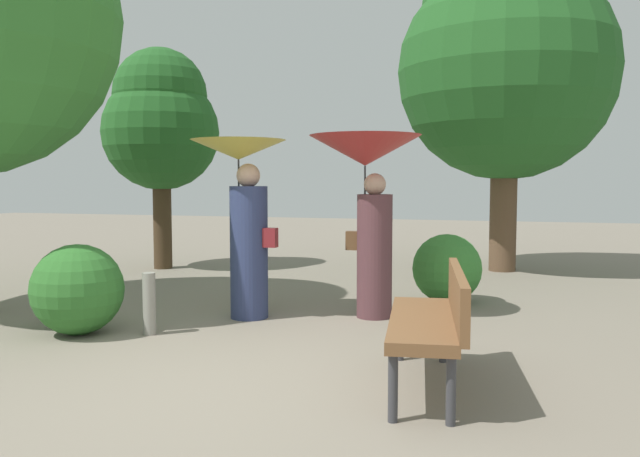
{
  "coord_description": "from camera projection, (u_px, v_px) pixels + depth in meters",
  "views": [
    {
      "loc": [
        2.02,
        -3.97,
        1.44
      ],
      "look_at": [
        0.0,
        2.67,
        0.92
      ],
      "focal_mm": 35.74,
      "sensor_mm": 36.0,
      "label": 1
    }
  ],
  "objects": [
    {
      "name": "path_marker_post",
      "position": [
        149.0,
        304.0,
        5.96
      ],
      "size": [
        0.12,
        0.12,
        0.59
      ],
      "primitive_type": "cylinder",
      "color": "gray",
      "rests_on": "ground"
    },
    {
      "name": "park_bench",
      "position": [
        434.0,
        316.0,
        4.39
      ],
      "size": [
        0.69,
        1.55,
        0.83
      ],
      "rotation": [
        0.0,
        0.0,
        -1.43
      ],
      "color": "#38383D",
      "rests_on": "ground"
    },
    {
      "name": "tree_mid_left",
      "position": [
        161.0,
        121.0,
        10.38
      ],
      "size": [
        1.9,
        1.9,
        3.6
      ],
      "color": "#42301E",
      "rests_on": "ground"
    },
    {
      "name": "bush_path_right",
      "position": [
        447.0,
        268.0,
        7.54
      ],
      "size": [
        0.82,
        0.82,
        0.82
      ],
      "primitive_type": "sphere",
      "color": "#387F33",
      "rests_on": "ground"
    },
    {
      "name": "person_right",
      "position": [
        368.0,
        181.0,
        6.69
      ],
      "size": [
        1.18,
        1.18,
        1.92
      ],
      "rotation": [
        0.0,
        0.0,
        1.43
      ],
      "color": "#563338",
      "rests_on": "ground"
    },
    {
      "name": "tree_near_right",
      "position": [
        507.0,
        55.0,
        10.02
      ],
      "size": [
        3.41,
        3.41,
        5.37
      ],
      "color": "brown",
      "rests_on": "ground"
    },
    {
      "name": "person_left",
      "position": [
        244.0,
        202.0,
        6.67
      ],
      "size": [
        1.0,
        1.0,
        1.87
      ],
      "rotation": [
        0.0,
        0.0,
        1.43
      ],
      "color": "navy",
      "rests_on": "ground"
    },
    {
      "name": "ground_plane",
      "position": [
        210.0,
        386.0,
        4.48
      ],
      "size": [
        40.0,
        40.0,
        0.0
      ],
      "primitive_type": "plane",
      "color": "gray"
    },
    {
      "name": "bush_path_left",
      "position": [
        78.0,
        289.0,
        5.97
      ],
      "size": [
        0.85,
        0.85,
        0.85
      ],
      "primitive_type": "sphere",
      "color": "#2D6B28",
      "rests_on": "ground"
    }
  ]
}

